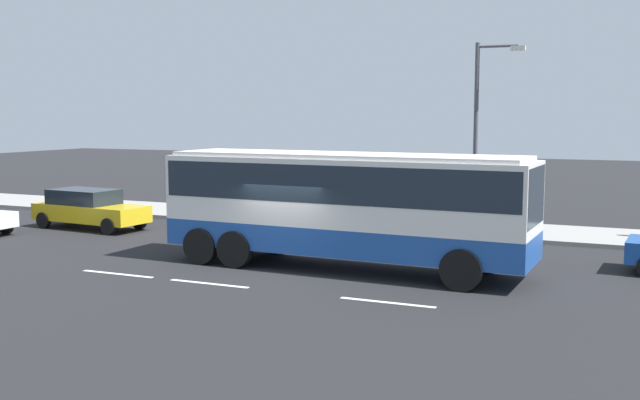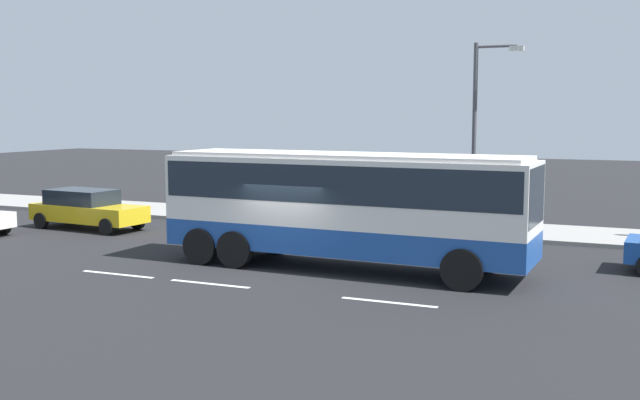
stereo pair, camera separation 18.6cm
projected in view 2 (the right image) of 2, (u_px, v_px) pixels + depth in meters
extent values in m
plane|color=black|center=(287.00, 271.00, 21.51)|extent=(120.00, 120.00, 0.00)
cube|color=gray|center=(390.00, 224.00, 30.22)|extent=(80.00, 4.00, 0.15)
cube|color=white|center=(118.00, 274.00, 21.08)|extent=(2.40, 0.16, 0.01)
cube|color=white|center=(210.00, 284.00, 19.89)|extent=(2.40, 0.16, 0.01)
cube|color=white|center=(389.00, 302.00, 17.93)|extent=(2.40, 0.16, 0.01)
cube|color=#1E4C9E|center=(345.00, 237.00, 21.71)|extent=(10.85, 2.88, 0.78)
cube|color=white|center=(345.00, 191.00, 21.55)|extent=(10.85, 2.88, 1.92)
cube|color=#1E2833|center=(345.00, 181.00, 21.52)|extent=(10.63, 2.91, 1.05)
cube|color=#1E2833|center=(535.00, 196.00, 19.29)|extent=(0.20, 2.33, 1.53)
cube|color=white|center=(345.00, 156.00, 21.44)|extent=(10.41, 2.72, 0.12)
cylinder|color=black|center=(484.00, 254.00, 21.24)|extent=(1.11, 0.34, 1.10)
cylinder|color=black|center=(462.00, 270.00, 19.06)|extent=(1.11, 0.34, 1.10)
cylinder|color=black|center=(275.00, 237.00, 24.10)|extent=(1.11, 0.34, 1.10)
cylinder|color=black|center=(235.00, 249.00, 21.92)|extent=(1.11, 0.34, 1.10)
cylinder|color=black|center=(243.00, 235.00, 24.61)|extent=(1.11, 0.34, 1.10)
cylinder|color=black|center=(201.00, 246.00, 22.43)|extent=(1.11, 0.34, 1.10)
cube|color=gold|center=(89.00, 213.00, 29.37)|extent=(4.90, 2.15, 0.65)
cube|color=black|center=(82.00, 197.00, 29.46)|extent=(2.75, 1.83, 0.58)
cylinder|color=black|center=(137.00, 221.00, 29.32)|extent=(0.65, 0.25, 0.64)
cylinder|color=black|center=(107.00, 227.00, 27.86)|extent=(0.65, 0.25, 0.64)
cylinder|color=black|center=(73.00, 216.00, 30.95)|extent=(0.65, 0.25, 0.64)
cylinder|color=black|center=(41.00, 221.00, 29.49)|extent=(0.65, 0.25, 0.64)
cylinder|color=black|center=(3.00, 226.00, 28.09)|extent=(0.64, 0.20, 0.64)
cylinder|color=#47474C|center=(474.00, 139.00, 27.13)|extent=(0.16, 0.16, 6.88)
cylinder|color=#47474C|center=(496.00, 46.00, 26.48)|extent=(1.42, 0.10, 0.10)
cube|color=silver|center=(517.00, 48.00, 26.21)|extent=(0.50, 0.24, 0.16)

